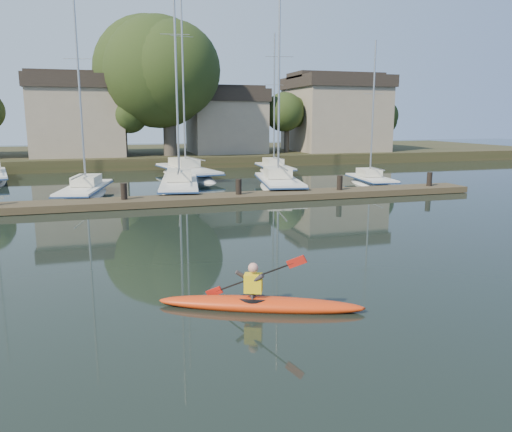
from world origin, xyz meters
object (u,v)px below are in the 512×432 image
object	(u,v)px
sailboat_3	(279,192)
sailboat_4	(370,187)
sailboat_6	(187,179)
sailboat_2	(180,195)
sailboat_7	(274,175)
dock	(183,200)
sailboat_1	(86,199)
kayak	(259,301)

from	to	relation	value
sailboat_3	sailboat_4	world-z (taller)	sailboat_3
sailboat_4	sailboat_6	bearing A→B (deg)	149.07
sailboat_2	sailboat_4	world-z (taller)	sailboat_2
sailboat_3	sailboat_6	distance (m)	9.72
sailboat_6	sailboat_7	bearing A→B (deg)	-4.80
dock	sailboat_6	bearing A→B (deg)	80.18
sailboat_1	sailboat_4	bearing A→B (deg)	10.34
sailboat_1	sailboat_7	xyz separation A→B (m)	(14.61, 9.04, -0.00)
sailboat_4	sailboat_7	distance (m)	10.06
kayak	sailboat_4	world-z (taller)	sailboat_4
sailboat_4	kayak	bearing A→B (deg)	-118.84
sailboat_1	sailboat_2	xyz separation A→B (m)	(5.47, 0.25, -0.02)
sailboat_2	sailboat_4	distance (m)	12.83
sailboat_2	sailboat_4	bearing A→B (deg)	6.47
sailboat_1	sailboat_2	world-z (taller)	sailboat_2
sailboat_1	sailboat_3	distance (m)	11.71
dock	sailboat_4	xyz separation A→B (m)	(13.26, 3.95, -0.37)
sailboat_6	sailboat_7	distance (m)	7.45
sailboat_4	sailboat_6	xyz separation A→B (m)	(-11.09, 8.60, -0.04)
sailboat_2	sailboat_6	bearing A→B (deg)	86.85
sailboat_4	sailboat_1	bearing A→B (deg)	-174.13
kayak	dock	world-z (taller)	kayak
sailboat_2	sailboat_3	xyz separation A→B (m)	(6.24, -0.58, -0.01)
sailboat_3	sailboat_7	distance (m)	9.81
kayak	dock	bearing A→B (deg)	110.87
sailboat_6	sailboat_7	world-z (taller)	sailboat_6
sailboat_2	sailboat_6	xyz separation A→B (m)	(1.73, 8.03, -0.01)
sailboat_2	sailboat_7	xyz separation A→B (m)	(9.14, 8.79, 0.02)
sailboat_6	kayak	bearing A→B (deg)	-106.17
sailboat_3	sailboat_4	distance (m)	6.58
sailboat_2	sailboat_6	distance (m)	8.22
kayak	sailboat_3	bearing A→B (deg)	92.21
sailboat_2	sailboat_7	size ratio (longest dim) A/B	1.29
sailboat_4	sailboat_7	xyz separation A→B (m)	(-3.68, 9.36, -0.01)
kayak	sailboat_3	xyz separation A→B (m)	(7.19, 19.14, -0.40)
sailboat_3	sailboat_7	bearing A→B (deg)	82.86
dock	sailboat_1	distance (m)	6.61
dock	sailboat_2	distance (m)	4.57
dock	sailboat_3	world-z (taller)	sailboat_3
sailboat_1	sailboat_4	size ratio (longest dim) A/B	1.26
sailboat_2	sailboat_3	bearing A→B (deg)	3.71
kayak	sailboat_1	world-z (taller)	sailboat_1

